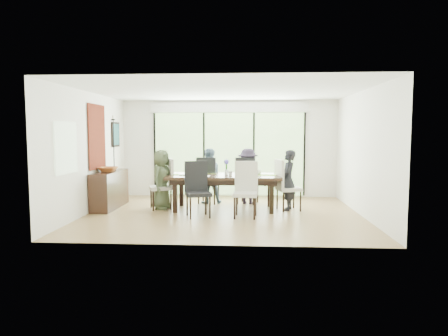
# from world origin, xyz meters

# --- Properties ---
(floor) EXTENTS (6.00, 5.00, 0.01)m
(floor) POSITION_xyz_m (0.00, 0.00, -0.01)
(floor) COLOR brown
(floor) RESTS_ON ground
(ceiling) EXTENTS (6.00, 5.00, 0.01)m
(ceiling) POSITION_xyz_m (0.00, 0.00, 2.71)
(ceiling) COLOR white
(ceiling) RESTS_ON wall_back
(wall_back) EXTENTS (6.00, 0.02, 2.70)m
(wall_back) POSITION_xyz_m (0.00, 2.51, 1.35)
(wall_back) COLOR white
(wall_back) RESTS_ON floor
(wall_front) EXTENTS (6.00, 0.02, 2.70)m
(wall_front) POSITION_xyz_m (0.00, -2.51, 1.35)
(wall_front) COLOR silver
(wall_front) RESTS_ON floor
(wall_left) EXTENTS (0.02, 5.00, 2.70)m
(wall_left) POSITION_xyz_m (-3.01, 0.00, 1.35)
(wall_left) COLOR silver
(wall_left) RESTS_ON floor
(wall_right) EXTENTS (0.02, 5.00, 2.70)m
(wall_right) POSITION_xyz_m (3.01, 0.00, 1.35)
(wall_right) COLOR silver
(wall_right) RESTS_ON floor
(glass_doors) EXTENTS (4.20, 0.02, 2.30)m
(glass_doors) POSITION_xyz_m (0.00, 2.47, 1.20)
(glass_doors) COLOR #598C3F
(glass_doors) RESTS_ON wall_back
(blinds_header) EXTENTS (4.40, 0.06, 0.28)m
(blinds_header) POSITION_xyz_m (0.00, 2.46, 2.50)
(blinds_header) COLOR white
(blinds_header) RESTS_ON wall_back
(mullion_a) EXTENTS (0.05, 0.04, 2.30)m
(mullion_a) POSITION_xyz_m (-2.10, 2.46, 1.20)
(mullion_a) COLOR black
(mullion_a) RESTS_ON wall_back
(mullion_b) EXTENTS (0.05, 0.04, 2.30)m
(mullion_b) POSITION_xyz_m (-0.70, 2.46, 1.20)
(mullion_b) COLOR black
(mullion_b) RESTS_ON wall_back
(mullion_c) EXTENTS (0.05, 0.04, 2.30)m
(mullion_c) POSITION_xyz_m (0.70, 2.46, 1.20)
(mullion_c) COLOR black
(mullion_c) RESTS_ON wall_back
(mullion_d) EXTENTS (0.05, 0.04, 2.30)m
(mullion_d) POSITION_xyz_m (2.10, 2.46, 1.20)
(mullion_d) COLOR black
(mullion_d) RESTS_ON wall_back
(side_window) EXTENTS (0.02, 0.90, 1.00)m
(side_window) POSITION_xyz_m (-2.97, -1.20, 1.50)
(side_window) COLOR #8CAD7F
(side_window) RESTS_ON wall_left
(deck) EXTENTS (6.00, 1.80, 0.10)m
(deck) POSITION_xyz_m (0.00, 3.40, -0.05)
(deck) COLOR #533123
(deck) RESTS_ON ground
(rail_top) EXTENTS (6.00, 0.08, 0.06)m
(rail_top) POSITION_xyz_m (0.00, 4.20, 0.55)
(rail_top) COLOR brown
(rail_top) RESTS_ON deck
(foliage_left) EXTENTS (3.20, 3.20, 3.20)m
(foliage_left) POSITION_xyz_m (-1.80, 5.20, 1.44)
(foliage_left) COLOR #14380F
(foliage_left) RESTS_ON ground
(foliage_mid) EXTENTS (4.00, 4.00, 4.00)m
(foliage_mid) POSITION_xyz_m (0.40, 5.80, 1.80)
(foliage_mid) COLOR #14380F
(foliage_mid) RESTS_ON ground
(foliage_right) EXTENTS (2.80, 2.80, 2.80)m
(foliage_right) POSITION_xyz_m (2.20, 5.00, 1.26)
(foliage_right) COLOR #14380F
(foliage_right) RESTS_ON ground
(foliage_far) EXTENTS (3.60, 3.60, 3.60)m
(foliage_far) POSITION_xyz_m (-0.60, 6.50, 1.62)
(foliage_far) COLOR #14380F
(foliage_far) RESTS_ON ground
(table_top) EXTENTS (2.60, 1.19, 0.07)m
(table_top) POSITION_xyz_m (-0.01, 0.51, 0.78)
(table_top) COLOR black
(table_top) RESTS_ON floor
(table_apron) EXTENTS (2.39, 0.98, 0.11)m
(table_apron) POSITION_xyz_m (-0.01, 0.51, 0.68)
(table_apron) COLOR black
(table_apron) RESTS_ON floor
(table_leg_fl) EXTENTS (0.10, 0.10, 0.75)m
(table_leg_fl) POSITION_xyz_m (-1.09, 0.08, 0.37)
(table_leg_fl) COLOR black
(table_leg_fl) RESTS_ON floor
(table_leg_fr) EXTENTS (0.10, 0.10, 0.75)m
(table_leg_fr) POSITION_xyz_m (1.07, 0.08, 0.37)
(table_leg_fr) COLOR black
(table_leg_fr) RESTS_ON floor
(table_leg_bl) EXTENTS (0.10, 0.10, 0.75)m
(table_leg_bl) POSITION_xyz_m (-1.09, 0.94, 0.37)
(table_leg_bl) COLOR black
(table_leg_bl) RESTS_ON floor
(table_leg_br) EXTENTS (0.10, 0.10, 0.75)m
(table_leg_br) POSITION_xyz_m (1.07, 0.94, 0.37)
(table_leg_br) COLOR black
(table_leg_br) RESTS_ON floor
(chair_left_end) EXTENTS (0.64, 0.64, 1.19)m
(chair_left_end) POSITION_xyz_m (-1.51, 0.51, 0.60)
(chair_left_end) COLOR beige
(chair_left_end) RESTS_ON floor
(chair_right_end) EXTENTS (0.62, 0.62, 1.19)m
(chair_right_end) POSITION_xyz_m (1.49, 0.51, 0.60)
(chair_right_end) COLOR silver
(chair_right_end) RESTS_ON floor
(chair_far_left) EXTENTS (0.58, 0.58, 1.19)m
(chair_far_left) POSITION_xyz_m (-0.46, 1.36, 0.60)
(chair_far_left) COLOR black
(chair_far_left) RESTS_ON floor
(chair_far_right) EXTENTS (0.62, 0.62, 1.19)m
(chair_far_right) POSITION_xyz_m (0.54, 1.36, 0.60)
(chair_far_right) COLOR black
(chair_far_right) RESTS_ON floor
(chair_near_left) EXTENTS (0.63, 0.63, 1.19)m
(chair_near_left) POSITION_xyz_m (-0.51, -0.36, 0.60)
(chair_near_left) COLOR black
(chair_near_left) RESTS_ON floor
(chair_near_right) EXTENTS (0.54, 0.54, 1.19)m
(chair_near_right) POSITION_xyz_m (0.49, -0.36, 0.60)
(chair_near_right) COLOR beige
(chair_near_right) RESTS_ON floor
(person_left_end) EXTENTS (0.56, 0.73, 1.40)m
(person_left_end) POSITION_xyz_m (-1.49, 0.51, 0.70)
(person_left_end) COLOR #435035
(person_left_end) RESTS_ON floor
(person_right_end) EXTENTS (0.54, 0.73, 1.40)m
(person_right_end) POSITION_xyz_m (1.47, 0.51, 0.70)
(person_right_end) COLOR black
(person_right_end) RESTS_ON floor
(person_far_left) EXTENTS (0.73, 0.54, 1.40)m
(person_far_left) POSITION_xyz_m (-0.46, 1.34, 0.70)
(person_far_left) COLOR slate
(person_far_left) RESTS_ON floor
(person_far_right) EXTENTS (0.71, 0.50, 1.40)m
(person_far_right) POSITION_xyz_m (0.54, 1.34, 0.70)
(person_far_right) COLOR #261E2D
(person_far_right) RESTS_ON floor
(placemat_left) EXTENTS (0.48, 0.35, 0.01)m
(placemat_left) POSITION_xyz_m (-0.96, 0.51, 0.82)
(placemat_left) COLOR #6FA33A
(placemat_left) RESTS_ON table_top
(placemat_right) EXTENTS (0.48, 0.35, 0.01)m
(placemat_right) POSITION_xyz_m (0.94, 0.51, 0.82)
(placemat_right) COLOR #91BF44
(placemat_right) RESTS_ON table_top
(placemat_far_l) EXTENTS (0.48, 0.35, 0.01)m
(placemat_far_l) POSITION_xyz_m (-0.46, 0.91, 0.82)
(placemat_far_l) COLOR #8CC044
(placemat_far_l) RESTS_ON table_top
(placemat_far_r) EXTENTS (0.48, 0.35, 0.01)m
(placemat_far_r) POSITION_xyz_m (0.54, 0.91, 0.82)
(placemat_far_r) COLOR #86BE43
(placemat_far_r) RESTS_ON table_top
(placemat_paper) EXTENTS (0.48, 0.35, 0.01)m
(placemat_paper) POSITION_xyz_m (-0.56, 0.21, 0.82)
(placemat_paper) COLOR white
(placemat_paper) RESTS_ON table_top
(tablet_far_l) EXTENTS (0.28, 0.20, 0.01)m
(tablet_far_l) POSITION_xyz_m (-0.36, 0.86, 0.83)
(tablet_far_l) COLOR black
(tablet_far_l) RESTS_ON table_top
(tablet_far_r) EXTENTS (0.26, 0.18, 0.01)m
(tablet_far_r) POSITION_xyz_m (0.49, 0.86, 0.83)
(tablet_far_r) COLOR black
(tablet_far_r) RESTS_ON table_top
(papers) EXTENTS (0.33, 0.24, 0.00)m
(papers) POSITION_xyz_m (0.69, 0.46, 0.82)
(papers) COLOR white
(papers) RESTS_ON table_top
(platter_base) EXTENTS (0.28, 0.28, 0.03)m
(platter_base) POSITION_xyz_m (-0.56, 0.21, 0.83)
(platter_base) COLOR white
(platter_base) RESTS_ON table_top
(platter_snacks) EXTENTS (0.22, 0.22, 0.02)m
(platter_snacks) POSITION_xyz_m (-0.56, 0.21, 0.85)
(platter_snacks) COLOR orange
(platter_snacks) RESTS_ON table_top
(vase) EXTENTS (0.09, 0.09, 0.13)m
(vase) POSITION_xyz_m (0.04, 0.56, 0.88)
(vase) COLOR silver
(vase) RESTS_ON table_top
(hyacinth_stems) EXTENTS (0.04, 0.04, 0.17)m
(hyacinth_stems) POSITION_xyz_m (0.04, 0.56, 1.01)
(hyacinth_stems) COLOR #337226
(hyacinth_stems) RESTS_ON table_top
(hyacinth_blooms) EXTENTS (0.12, 0.12, 0.12)m
(hyacinth_blooms) POSITION_xyz_m (0.04, 0.56, 1.12)
(hyacinth_blooms) COLOR #6454D2
(hyacinth_blooms) RESTS_ON table_top
(laptop) EXTENTS (0.42, 0.36, 0.03)m
(laptop) POSITION_xyz_m (-0.86, 0.41, 0.83)
(laptop) COLOR silver
(laptop) RESTS_ON table_top
(cup_a) EXTENTS (0.18, 0.18, 0.10)m
(cup_a) POSITION_xyz_m (-0.71, 0.66, 0.87)
(cup_a) COLOR white
(cup_a) RESTS_ON table_top
(cup_b) EXTENTS (0.15, 0.15, 0.10)m
(cup_b) POSITION_xyz_m (0.14, 0.41, 0.86)
(cup_b) COLOR white
(cup_b) RESTS_ON table_top
(cup_c) EXTENTS (0.18, 0.18, 0.10)m
(cup_c) POSITION_xyz_m (0.79, 0.61, 0.87)
(cup_c) COLOR white
(cup_c) RESTS_ON table_top
(book) EXTENTS (0.18, 0.24, 0.02)m
(book) POSITION_xyz_m (0.24, 0.56, 0.82)
(book) COLOR white
(book) RESTS_ON table_top
(sideboard) EXTENTS (0.44, 1.56, 0.88)m
(sideboard) POSITION_xyz_m (-2.76, 0.57, 0.44)
(sideboard) COLOR black
(sideboard) RESTS_ON floor
(bowl) EXTENTS (0.46, 0.46, 0.11)m
(bowl) POSITION_xyz_m (-2.76, 0.47, 0.93)
(bowl) COLOR #9A4F21
(bowl) RESTS_ON sideboard
(candlestick_base) EXTENTS (0.10, 0.10, 0.04)m
(candlestick_base) POSITION_xyz_m (-2.76, 0.92, 0.90)
(candlestick_base) COLOR black
(candlestick_base) RESTS_ON sideboard
(candlestick_shaft) EXTENTS (0.02, 0.02, 1.22)m
(candlestick_shaft) POSITION_xyz_m (-2.76, 0.92, 1.51)
(candlestick_shaft) COLOR black
(candlestick_shaft) RESTS_ON sideboard
(candlestick_pan) EXTENTS (0.10, 0.10, 0.03)m
(candlestick_pan) POSITION_xyz_m (-2.76, 0.92, 2.11)
(candlestick_pan) COLOR black
(candlestick_pan) RESTS_ON sideboard
(candle) EXTENTS (0.04, 0.04, 0.10)m
(candle) POSITION_xyz_m (-2.76, 0.92, 2.17)
(candle) COLOR silver
(candle) RESTS_ON sideboard
(tapestry) EXTENTS (0.02, 1.00, 1.50)m
(tapestry) POSITION_xyz_m (-2.97, 0.40, 1.70)
(tapestry) COLOR maroon
(tapestry) RESTS_ON wall_left
(art_frame) EXTENTS (0.03, 0.55, 0.65)m
(art_frame) POSITION_xyz_m (-2.97, 1.70, 1.75)
(art_frame) COLOR black
(art_frame) RESTS_ON wall_left
(art_canvas) EXTENTS (0.01, 0.45, 0.55)m
(art_canvas) POSITION_xyz_m (-2.95, 1.70, 1.75)
(art_canvas) COLOR #17444A
(art_canvas) RESTS_ON wall_left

